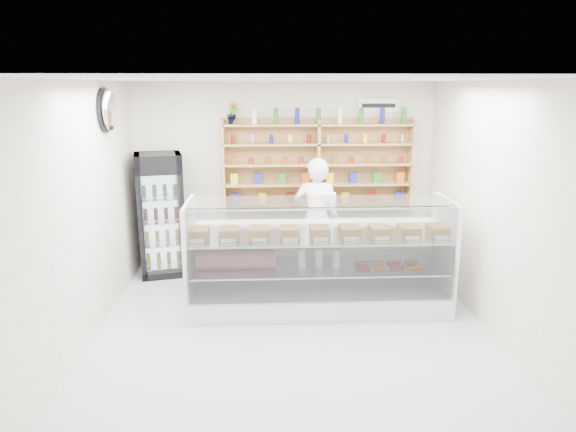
{
  "coord_description": "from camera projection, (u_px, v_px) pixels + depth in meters",
  "views": [
    {
      "loc": [
        -0.31,
        -5.22,
        2.74
      ],
      "look_at": [
        -0.02,
        0.9,
        1.18
      ],
      "focal_mm": 32.0,
      "sensor_mm": 36.0,
      "label": 1
    }
  ],
  "objects": [
    {
      "name": "wall_sign",
      "position": [
        378.0,
        106.0,
        7.6
      ],
      "size": [
        0.62,
        0.03,
        0.2
      ],
      "primitive_type": "cube",
      "color": "white",
      "rests_on": "back_wall"
    },
    {
      "name": "wall_shelving",
      "position": [
        318.0,
        165.0,
        7.64
      ],
      "size": [
        2.84,
        0.28,
        1.33
      ],
      "color": "tan",
      "rests_on": "back_wall"
    },
    {
      "name": "display_counter",
      "position": [
        318.0,
        279.0,
        6.45
      ],
      "size": [
        3.21,
        0.96,
        1.4
      ],
      "color": "white",
      "rests_on": "floor"
    },
    {
      "name": "drinks_cooler",
      "position": [
        161.0,
        215.0,
        7.51
      ],
      "size": [
        0.77,
        0.76,
        1.8
      ],
      "rotation": [
        0.0,
        0.0,
        0.22
      ],
      "color": "black",
      "rests_on": "floor"
    },
    {
      "name": "potted_plant",
      "position": [
        233.0,
        113.0,
        7.4
      ],
      "size": [
        0.21,
        0.19,
        0.31
      ],
      "primitive_type": "imported",
      "rotation": [
        0.0,
        0.0,
        -0.38
      ],
      "color": "#1E6626",
      "rests_on": "wall_shelving"
    },
    {
      "name": "room",
      "position": [
        294.0,
        217.0,
        5.4
      ],
      "size": [
        5.0,
        5.0,
        5.0
      ],
      "color": "#B6B5BB",
      "rests_on": "ground"
    },
    {
      "name": "shop_worker",
      "position": [
        316.0,
        219.0,
        7.35
      ],
      "size": [
        0.71,
        0.52,
        1.77
      ],
      "primitive_type": "imported",
      "rotation": [
        0.0,
        0.0,
        2.98
      ],
      "color": "white",
      "rests_on": "floor"
    },
    {
      "name": "security_mirror",
      "position": [
        109.0,
        110.0,
        6.2
      ],
      "size": [
        0.15,
        0.5,
        0.5
      ],
      "primitive_type": "ellipsoid",
      "color": "silver",
      "rests_on": "left_wall"
    }
  ]
}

